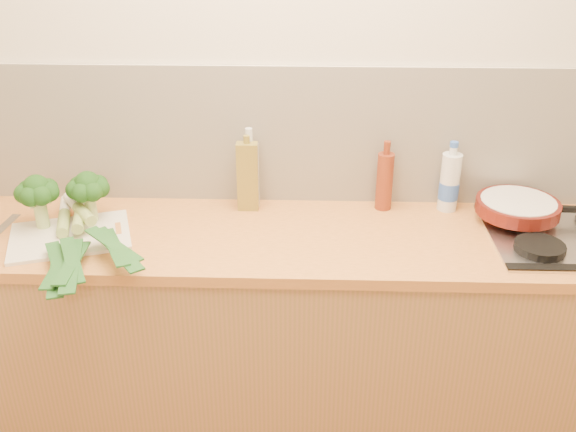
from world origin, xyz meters
name	(u,v)px	position (x,y,z in m)	size (l,w,h in m)	color
room_shell	(289,136)	(0.00, 1.49, 1.17)	(3.50, 3.50, 3.50)	beige
counter	(286,334)	(0.00, 1.20, 0.45)	(3.20, 0.62, 0.90)	#A46E44
gas_hob	(571,235)	(1.02, 1.20, 0.91)	(0.58, 0.50, 0.04)	silver
chopping_board	(70,236)	(-0.77, 1.14, 0.91)	(0.41, 0.30, 0.01)	beige
broccoli_left	(37,192)	(-0.89, 1.20, 1.05)	(0.15, 0.16, 0.20)	#A5BE6F
broccoli_right	(88,188)	(-0.73, 1.26, 1.04)	(0.16, 0.16, 0.19)	#A5BE6F
leek_front	(62,231)	(-0.79, 1.12, 0.94)	(0.25, 0.70, 0.04)	white
leek_mid	(78,228)	(-0.73, 1.11, 0.95)	(0.22, 0.69, 0.04)	white
leek_back	(92,222)	(-0.68, 1.13, 0.97)	(0.43, 0.56, 0.04)	white
skillet	(518,206)	(0.86, 1.32, 0.97)	(0.45, 0.31, 0.05)	#55140E
oil_tin	(248,176)	(-0.15, 1.40, 1.04)	(0.08, 0.05, 0.30)	olive
glass_bottle	(250,174)	(-0.15, 1.43, 1.04)	(0.07, 0.07, 0.32)	silver
amber_bottle	(385,180)	(0.37, 1.42, 1.02)	(0.06, 0.06, 0.28)	maroon
water_bottle	(449,184)	(0.62, 1.42, 1.01)	(0.08, 0.08, 0.26)	silver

